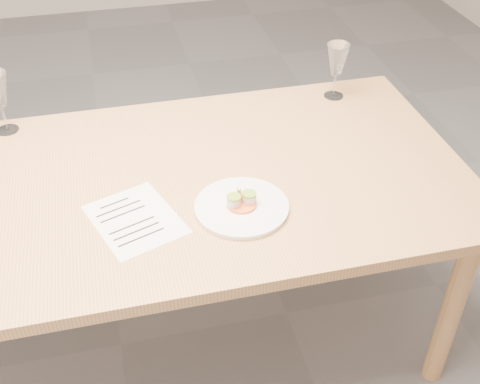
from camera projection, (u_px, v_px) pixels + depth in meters
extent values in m
plane|color=slate|center=(121.00, 344.00, 2.31)|extent=(7.00, 7.00, 0.00)
cube|color=tan|center=(92.00, 196.00, 1.86)|extent=(2.40, 1.00, 0.04)
cylinder|color=tan|center=(452.00, 309.00, 1.99)|extent=(0.07, 0.07, 0.71)
cylinder|color=tan|center=(359.00, 171.00, 2.60)|extent=(0.07, 0.07, 0.71)
cylinder|color=white|center=(242.00, 207.00, 1.78)|extent=(0.28, 0.28, 0.01)
cylinder|color=white|center=(242.00, 206.00, 1.77)|extent=(0.28, 0.28, 0.01)
cylinder|color=orange|center=(242.00, 204.00, 1.77)|extent=(0.09, 0.09, 0.01)
cylinder|color=beige|center=(234.00, 201.00, 1.75)|extent=(0.04, 0.04, 0.03)
cylinder|color=beige|center=(249.00, 198.00, 1.76)|extent=(0.04, 0.04, 0.03)
cylinder|color=#86AF30|center=(234.00, 197.00, 1.74)|extent=(0.04, 0.04, 0.01)
cylinder|color=#86AF30|center=(249.00, 194.00, 1.75)|extent=(0.04, 0.04, 0.01)
cylinder|color=#CCC36C|center=(263.00, 212.00, 1.75)|extent=(0.04, 0.04, 0.00)
cube|color=white|center=(135.00, 219.00, 1.74)|extent=(0.31, 0.34, 0.00)
cube|color=black|center=(114.00, 203.00, 1.80)|extent=(0.09, 0.04, 0.00)
cube|color=black|center=(119.00, 208.00, 1.78)|extent=(0.14, 0.05, 0.00)
cube|color=black|center=(123.00, 214.00, 1.76)|extent=(0.14, 0.05, 0.00)
cube|color=black|center=(132.00, 225.00, 1.72)|extent=(0.14, 0.05, 0.00)
cube|color=black|center=(137.00, 231.00, 1.70)|extent=(0.14, 0.05, 0.00)
cube|color=black|center=(141.00, 237.00, 1.68)|extent=(0.14, 0.05, 0.00)
cylinder|color=white|center=(8.00, 130.00, 2.13)|extent=(0.08, 0.08, 0.00)
cylinder|color=white|center=(4.00, 118.00, 2.10)|extent=(0.01, 0.01, 0.10)
cylinder|color=white|center=(333.00, 96.00, 2.32)|extent=(0.07, 0.07, 0.00)
cylinder|color=white|center=(335.00, 85.00, 2.29)|extent=(0.01, 0.01, 0.09)
cone|color=white|center=(337.00, 59.00, 2.23)|extent=(0.09, 0.09, 0.12)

